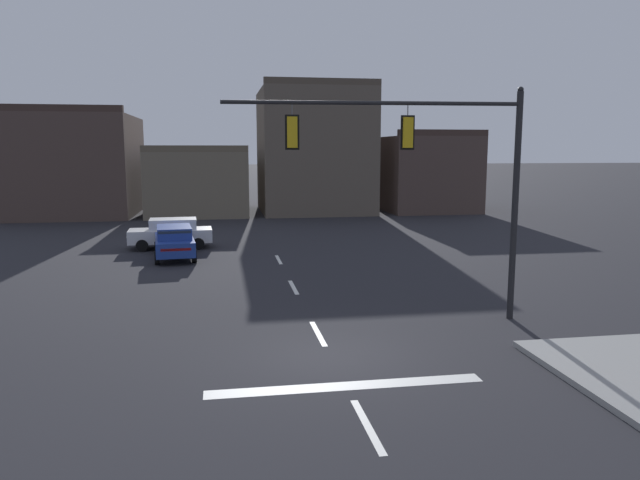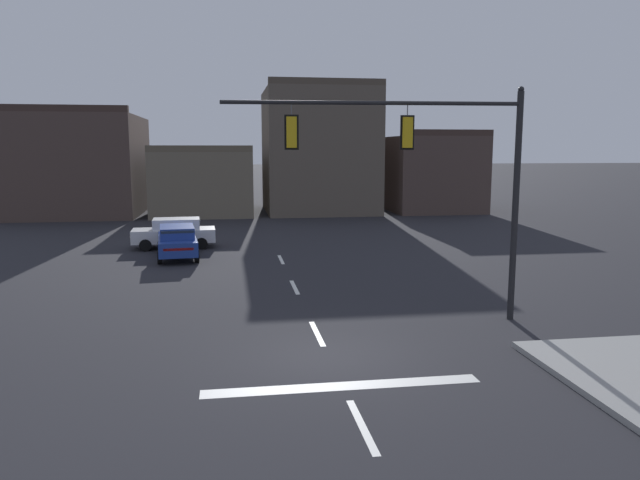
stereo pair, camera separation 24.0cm
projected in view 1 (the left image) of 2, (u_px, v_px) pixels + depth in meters
The scene contains 7 objects.
ground_plane at pixel (330, 356), 15.60m from camera, with size 400.00×400.00×0.00m, color #232328.
stop_bar_paint at pixel (346, 386), 13.65m from camera, with size 6.40×0.50×0.01m, color silver.
lane_centreline at pixel (318, 333), 17.55m from camera, with size 0.16×26.40×0.01m.
signal_mast_near_side at pixel (433, 161), 18.13m from camera, with size 9.05×0.82×7.20m.
car_lot_nearside at pixel (171, 233), 32.55m from camera, with size 4.53×2.10×1.61m.
car_lot_middle at pixel (174, 241), 29.48m from camera, with size 2.28×4.59×1.61m.
building_row at pixel (231, 165), 50.78m from camera, with size 38.88×11.79×10.73m.
Camera 1 is at (-2.71, -14.72, 5.34)m, focal length 33.70 mm.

